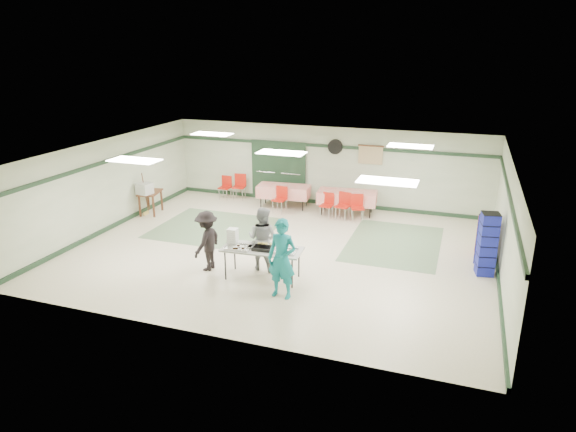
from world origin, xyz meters
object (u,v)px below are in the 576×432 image
(serving_table, at_px, (262,250))
(volunteer_grey, at_px, (262,239))
(dining_table_b, at_px, (284,191))
(volunteer_dark, at_px, (207,241))
(crate_stack_blue_a, at_px, (486,239))
(dining_table_a, at_px, (347,197))
(printer_table, at_px, (150,195))
(chair_b, at_px, (327,203))
(chair_loose_a, at_px, (240,184))
(crate_stack_blue_b, at_px, (487,244))
(chair_d, at_px, (281,197))
(broom, at_px, (145,193))
(chair_a, at_px, (344,203))
(office_printer, at_px, (144,189))
(volunteer_teal, at_px, (282,259))
(chair_loose_b, at_px, (226,185))
(crate_stack_red, at_px, (485,236))
(chair_c, at_px, (357,205))

(serving_table, height_order, volunteer_grey, volunteer_grey)
(dining_table_b, bearing_deg, volunteer_dark, -96.02)
(crate_stack_blue_a, bearing_deg, serving_table, -151.62)
(dining_table_a, distance_m, printer_table, 6.43)
(volunteer_grey, relative_size, dining_table_a, 0.81)
(volunteer_grey, xyz_separation_m, chair_b, (0.46, 4.40, -0.30))
(volunteer_dark, bearing_deg, chair_loose_a, -159.46)
(crate_stack_blue_a, bearing_deg, crate_stack_blue_b, -90.00)
(chair_d, distance_m, broom, 4.40)
(chair_a, relative_size, office_printer, 1.95)
(crate_stack_blue_a, xyz_separation_m, office_printer, (-10.30, 0.41, 0.26))
(serving_table, bearing_deg, dining_table_b, 101.01)
(serving_table, xyz_separation_m, chair_loose_a, (-3.24, 5.89, -0.16))
(volunteer_teal, relative_size, chair_a, 2.06)
(chair_loose_b, bearing_deg, chair_a, -8.42)
(broom, bearing_deg, volunteer_teal, -22.77)
(chair_b, height_order, office_printer, office_printer)
(broom, bearing_deg, volunteer_grey, -17.67)
(crate_stack_red, bearing_deg, chair_c, 156.41)
(printer_table, xyz_separation_m, office_printer, (-0.00, -0.28, 0.28))
(printer_table, height_order, broom, broom)
(chair_a, relative_size, chair_loose_a, 0.96)
(volunteer_teal, height_order, chair_c, volunteer_teal)
(dining_table_b, distance_m, chair_c, 2.73)
(dining_table_a, xyz_separation_m, printer_table, (-6.08, -2.10, 0.07))
(dining_table_a, height_order, chair_a, chair_a)
(serving_table, distance_m, office_printer, 6.15)
(volunteer_dark, distance_m, chair_a, 5.38)
(chair_c, distance_m, broom, 6.84)
(office_printer, height_order, broom, broom)
(chair_d, height_order, crate_stack_blue_a, crate_stack_blue_a)
(volunteer_teal, relative_size, office_printer, 4.02)
(chair_loose_b, height_order, crate_stack_red, crate_stack_red)
(volunteer_teal, distance_m, crate_stack_red, 5.83)
(chair_c, height_order, broom, broom)
(volunteer_dark, distance_m, chair_loose_b, 6.17)
(serving_table, bearing_deg, printer_table, 143.90)
(crate_stack_blue_b, bearing_deg, chair_loose_b, 156.49)
(chair_a, height_order, office_printer, office_printer)
(chair_a, height_order, chair_c, chair_a)
(dining_table_b, bearing_deg, chair_a, -19.91)
(chair_loose_b, relative_size, crate_stack_blue_a, 0.62)
(volunteer_dark, height_order, chair_loose_a, volunteer_dark)
(volunteer_grey, bearing_deg, volunteer_teal, 132.94)
(volunteer_teal, relative_size, chair_b, 2.23)
(dining_table_a, relative_size, chair_d, 2.26)
(printer_table, bearing_deg, crate_stack_blue_b, -20.12)
(crate_stack_red, bearing_deg, serving_table, -146.72)
(chair_a, xyz_separation_m, printer_table, (-6.11, -1.54, 0.11))
(volunteer_dark, bearing_deg, chair_b, 164.06)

